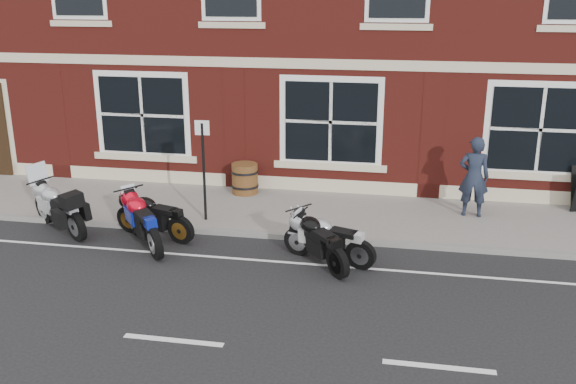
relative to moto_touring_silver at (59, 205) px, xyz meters
name	(u,v)px	position (x,y,z in m)	size (l,w,h in m)	color
ground	(226,262)	(4.10, -1.01, -0.59)	(80.00, 80.00, 0.00)	black
sidewalk	(260,210)	(4.10, 1.99, -0.53)	(30.00, 3.00, 0.12)	slate
kerb	(244,233)	(4.10, 0.41, -0.53)	(30.00, 0.16, 0.12)	slate
moto_touring_silver	(59,205)	(0.00, 0.00, 0.00)	(1.88, 1.40, 1.45)	black
moto_sport_red	(144,219)	(2.17, -0.45, -0.01)	(1.53, 1.85, 1.02)	black
moto_sport_black	(153,214)	(2.20, 0.00, -0.07)	(1.97, 0.74, 0.91)	black
moto_sport_silver	(328,237)	(6.06, -0.58, -0.08)	(1.90, 0.78, 0.89)	black
moto_naked_black	(318,238)	(5.89, -0.72, -0.06)	(1.41, 1.68, 0.93)	black
pedestrian_left	(474,177)	(9.05, 2.34, 0.47)	(0.68, 0.45, 1.88)	#1B2231
barrel_planter	(245,178)	(3.47, 3.04, -0.08)	(0.70, 0.70, 0.78)	#4B3414
parking_sign	(204,163)	(3.07, 0.95, 0.86)	(0.33, 0.06, 2.30)	black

